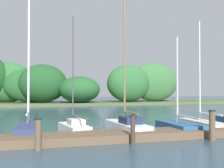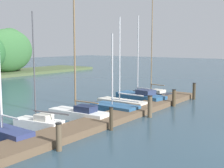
# 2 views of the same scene
# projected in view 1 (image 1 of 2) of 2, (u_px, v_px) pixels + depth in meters

# --- Properties ---
(dock_pier) EXTENTS (20.08, 1.80, 0.35)m
(dock_pier) POSITION_uv_depth(u_px,v_px,m) (163.00, 134.00, 12.47)
(dock_pier) COLOR brown
(dock_pier) RESTS_ON ground
(far_shore) EXTENTS (54.43, 9.37, 7.54)m
(far_shore) POSITION_uv_depth(u_px,v_px,m) (62.00, 84.00, 39.71)
(far_shore) COLOR #4C5B38
(far_shore) RESTS_ON ground
(sailboat_1) EXTENTS (1.07, 3.39, 7.80)m
(sailboat_1) POSITION_uv_depth(u_px,v_px,m) (28.00, 127.00, 12.72)
(sailboat_1) COLOR navy
(sailboat_1) RESTS_ON ground
(sailboat_2) EXTENTS (1.43, 3.41, 6.03)m
(sailboat_2) POSITION_uv_depth(u_px,v_px,m) (74.00, 127.00, 13.52)
(sailboat_2) COLOR white
(sailboat_2) RESTS_ON ground
(sailboat_3) EXTENTS (1.41, 4.09, 7.52)m
(sailboat_3) POSITION_uv_depth(u_px,v_px,m) (126.00, 125.00, 13.91)
(sailboat_3) COLOR white
(sailboat_3) RESTS_ON ground
(sailboat_4) EXTENTS (1.39, 3.56, 5.06)m
(sailboat_4) POSITION_uv_depth(u_px,v_px,m) (178.00, 126.00, 14.09)
(sailboat_4) COLOR #285684
(sailboat_4) RESTS_ON ground
(sailboat_5) EXTENTS (1.18, 3.99, 6.25)m
(sailboat_5) POSITION_uv_depth(u_px,v_px,m) (201.00, 124.00, 15.30)
(sailboat_5) COLOR silver
(sailboat_5) RESTS_ON ground
(mooring_piling_1) EXTENTS (0.27, 0.27, 1.18)m
(mooring_piling_1) POSITION_uv_depth(u_px,v_px,m) (38.00, 134.00, 9.78)
(mooring_piling_1) COLOR brown
(mooring_piling_1) RESTS_ON ground
(mooring_piling_2) EXTENTS (0.22, 0.22, 1.21)m
(mooring_piling_2) POSITION_uv_depth(u_px,v_px,m) (133.00, 129.00, 10.87)
(mooring_piling_2) COLOR #3D3323
(mooring_piling_2) RESTS_ON ground
(mooring_piling_3) EXTENTS (0.31, 0.31, 1.34)m
(mooring_piling_3) POSITION_uv_depth(u_px,v_px,m) (212.00, 125.00, 11.65)
(mooring_piling_3) COLOR brown
(mooring_piling_3) RESTS_ON ground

